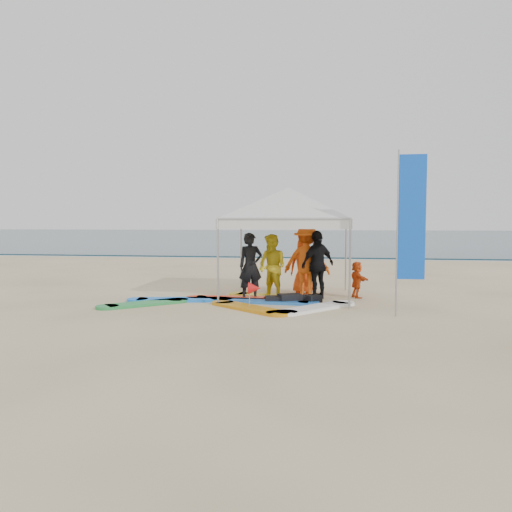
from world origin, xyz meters
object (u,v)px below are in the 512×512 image
Objects in this scene: canopy_tent at (289,188)px; person_seated at (357,280)px; person_yellow at (272,267)px; marker_pennant at (254,288)px; person_black_a at (251,266)px; feather_flag at (410,219)px; surfboard_spread at (237,302)px; person_black_b at (318,265)px; person_orange_a at (307,261)px; person_orange_b at (303,266)px.

person_seated is at bearing 4.22° from canopy_tent.
person_yellow is 2.68× the size of marker_pennant.
feather_flag is (3.74, -1.89, 1.22)m from person_black_a.
surfboard_spread is at bearing 93.92° from person_seated.
person_black_b reaches higher than person_yellow.
person_orange_a is at bearing 131.93° from feather_flag.
surfboard_spread is at bearing 57.53° from person_orange_b.
person_yellow is at bearing 82.37° from marker_pennant.
person_yellow is 0.95× the size of person_black_b.
person_yellow is 1.20m from person_black_b.
person_black_b is 0.31× the size of surfboard_spread.
surfboard_spread is at bearing 49.82° from person_orange_a.
person_orange_b is at bearing 17.41° from person_black_a.
person_seated is 3.07m from canopy_tent.
person_seated is at bearing 24.57° from surfboard_spread.
person_orange_a is 0.55× the size of feather_flag.
person_orange_a reaches higher than surfboard_spread.
person_black_b is 2.19m from canopy_tent.
feather_flag reaches higher than person_yellow.
surfboard_spread is at bearing -15.44° from person_black_b.
person_yellow is at bearing -10.39° from person_black_a.
person_black_a is 1.59m from person_orange_a.
person_yellow is 2.16m from canopy_tent.
person_orange_b is 1.60× the size of person_seated.
person_seated is (1.04, 0.32, -0.42)m from person_black_b.
feather_flag is at bearing 2.02° from person_yellow.
person_black_a is 4.37m from feather_flag.
person_orange_a is 1.24× the size of person_orange_b.
feather_flag reaches higher than person_black_a.
surfboard_spread is at bearing -135.02° from person_black_a.
person_black_b is 0.40× the size of canopy_tent.
person_seated is 3.34m from surfboard_spread.
canopy_tent is 1.26× the size of feather_flag.
canopy_tent reaches higher than person_orange_b.
person_black_a is 1.02× the size of person_yellow.
person_seated is 0.27× the size of feather_flag.
person_seated is at bearing 164.15° from person_orange_b.
canopy_tent reaches higher than person_black_b.
canopy_tent is at bearing 68.40° from person_orange_b.
person_orange_a is at bearing 65.49° from person_yellow.
person_black_a is 2.89m from person_seated.
person_black_a is 0.39× the size of canopy_tent.
person_orange_b is (0.76, 1.11, -0.07)m from person_yellow.
canopy_tent is (-1.84, -0.14, 2.45)m from person_seated.
surfboard_spread is (-1.67, -1.38, -0.94)m from person_orange_a.
person_orange_a is 3.63m from feather_flag.
canopy_tent reaches higher than person_black_a.
person_yellow is at bearing 61.25° from person_orange_b.
person_orange_b reaches higher than person_seated.
person_yellow is at bearing 82.56° from person_seated.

